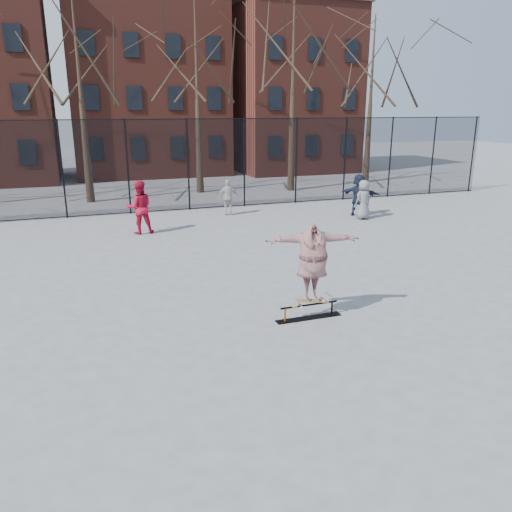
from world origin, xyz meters
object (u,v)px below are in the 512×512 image
object	(u,v)px
skateboard	(311,302)
bystander_extra	(363,200)
skate_rail	(309,313)
bystander_navy	(359,195)
bystander_red	(140,207)
bystander_white	(228,197)
skater	(313,263)

from	to	relation	value
skateboard	bystander_extra	world-z (taller)	bystander_extra
skate_rail	bystander_navy	world-z (taller)	bystander_navy
skate_rail	bystander_red	xyz separation A→B (m)	(-2.48, 9.06, 0.83)
bystander_navy	bystander_white	bearing A→B (deg)	30.40
bystander_navy	bystander_red	bearing A→B (deg)	52.00
bystander_white	skater	bearing A→B (deg)	91.01
skate_rail	skater	distance (m)	1.13
skate_rail	bystander_red	bearing A→B (deg)	105.29
skater	bystander_red	xyz separation A→B (m)	(-2.53, 9.06, -0.29)
bystander_extra	skater	bearing A→B (deg)	40.99
skateboard	bystander_red	xyz separation A→B (m)	(-2.53, 9.06, 0.58)
bystander_navy	bystander_extra	xyz separation A→B (m)	(-0.18, -0.67, -0.08)
skateboard	bystander_red	distance (m)	9.43
bystander_red	bystander_white	world-z (taller)	bystander_red
skateboard	bystander_white	world-z (taller)	bystander_white
skater	bystander_red	bearing A→B (deg)	116.83
skate_rail	bystander_extra	bearing A→B (deg)	52.80
bystander_navy	bystander_extra	size ratio (longest dim) A/B	1.10
bystander_navy	bystander_extra	world-z (taller)	bystander_navy
skateboard	skater	bearing A→B (deg)	-7.13
skateboard	bystander_red	size ratio (longest dim) A/B	0.43
skate_rail	bystander_white	distance (m)	11.26
bystander_extra	bystander_red	bearing A→B (deg)	-15.63
bystander_red	bystander_extra	size ratio (longest dim) A/B	1.19
skater	bystander_white	world-z (taller)	skater
bystander_red	bystander_white	distance (m)	4.46
skateboard	bystander_extra	bearing A→B (deg)	53.01
skater	bystander_white	distance (m)	11.25
bystander_red	bystander_white	xyz separation A→B (m)	(3.94, 2.08, -0.20)
bystander_extra	skateboard	bearing A→B (deg)	40.99
skate_rail	bystander_extra	xyz separation A→B (m)	(6.45, 8.50, 0.68)
skater	bystander_navy	xyz separation A→B (m)	(6.58, 9.17, -0.36)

